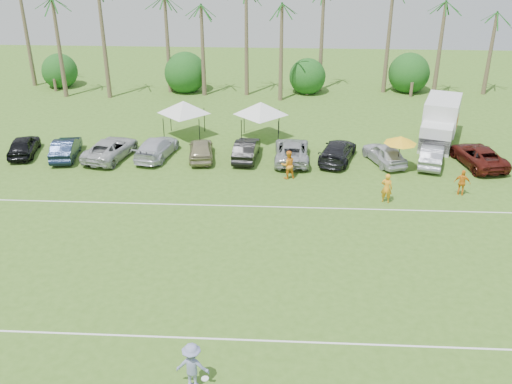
{
  "coord_description": "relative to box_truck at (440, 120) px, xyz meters",
  "views": [
    {
      "loc": [
        4.01,
        -16.37,
        15.68
      ],
      "look_at": [
        2.41,
        12.69,
        1.6
      ],
      "focal_mm": 40.0,
      "sensor_mm": 36.0,
      "label": 1
    }
  ],
  "objects": [
    {
      "name": "palm_tree_1",
      "position": [
        -32.76,
        12.2,
        6.64
      ],
      "size": [
        2.4,
        2.4,
        9.9
      ],
      "color": "brown",
      "rests_on": "ground"
    },
    {
      "name": "frisbee_player",
      "position": [
        -14.95,
        -26.43,
        -0.75
      ],
      "size": [
        1.29,
        0.87,
        1.91
      ],
      "rotation": [
        0.0,
        0.0,
        3.06
      ],
      "color": "#7D83B2",
      "rests_on": "ground"
    },
    {
      "name": "bush_tree_1",
      "position": [
        -21.76,
        13.2,
        0.09
      ],
      "size": [
        4.0,
        4.0,
        4.0
      ],
      "color": "brown",
      "rests_on": "ground"
    },
    {
      "name": "canopy_tent_left",
      "position": [
        -19.67,
        -0.14,
        1.23
      ],
      "size": [
        4.23,
        4.23,
        3.43
      ],
      "color": "black",
      "rests_on": "ground"
    },
    {
      "name": "ground",
      "position": [
        -15.76,
        -25.8,
        -1.71
      ],
      "size": [
        120.0,
        120.0,
        0.0
      ],
      "primitive_type": "plane",
      "color": "#3F681F",
      "rests_on": "ground"
    },
    {
      "name": "parked_car_10",
      "position": [
        1.68,
        -4.62,
        -0.99
      ],
      "size": [
        3.32,
        5.51,
        1.43
      ],
      "primitive_type": "imported",
      "rotation": [
        0.0,
        0.0,
        3.34
      ],
      "color": "#4B150F",
      "rests_on": "ground"
    },
    {
      "name": "parked_car_0",
      "position": [
        -30.74,
        -4.47,
        -0.99
      ],
      "size": [
        2.41,
        4.43,
        1.43
      ],
      "primitive_type": "imported",
      "rotation": [
        0.0,
        0.0,
        3.32
      ],
      "color": "black",
      "rests_on": "ground"
    },
    {
      "name": "field_lines",
      "position": [
        -15.76,
        -17.8,
        -1.7
      ],
      "size": [
        80.0,
        12.1,
        0.01
      ],
      "color": "white",
      "rests_on": "ground"
    },
    {
      "name": "parked_car_3",
      "position": [
        -21.01,
        -4.33,
        -0.99
      ],
      "size": [
        2.86,
        5.21,
        1.43
      ],
      "primitive_type": "imported",
      "rotation": [
        0.0,
        0.0,
        2.96
      ],
      "color": "silver",
      "rests_on": "ground"
    },
    {
      "name": "parked_car_8",
      "position": [
        -4.8,
        -4.6,
        -0.99
      ],
      "size": [
        3.04,
        4.52,
        1.43
      ],
      "primitive_type": "imported",
      "rotation": [
        0.0,
        0.0,
        3.49
      ],
      "color": "silver",
      "rests_on": "ground"
    },
    {
      "name": "palm_tree_8",
      "position": [
        -2.76,
        12.2,
        5.77
      ],
      "size": [
        2.4,
        2.4,
        8.9
      ],
      "color": "brown",
      "rests_on": "ground"
    },
    {
      "name": "palm_tree_9",
      "position": [
        2.24,
        12.2,
        6.64
      ],
      "size": [
        2.4,
        2.4,
        9.9
      ],
      "color": "brown",
      "rests_on": "ground"
    },
    {
      "name": "bush_tree_0",
      "position": [
        -34.76,
        13.2,
        0.09
      ],
      "size": [
        4.0,
        4.0,
        4.0
      ],
      "color": "brown",
      "rests_on": "ground"
    },
    {
      "name": "parked_car_7",
      "position": [
        -8.04,
        -4.28,
        -0.99
      ],
      "size": [
        3.33,
        5.29,
        1.43
      ],
      "primitive_type": "imported",
      "rotation": [
        0.0,
        0.0,
        2.85
      ],
      "color": "black",
      "rests_on": "ground"
    },
    {
      "name": "sideline_player_a",
      "position": [
        -5.59,
        -10.76,
        -0.77
      ],
      "size": [
        0.8,
        0.66,
        1.88
      ],
      "primitive_type": "imported",
      "rotation": [
        0.0,
        0.0,
        2.77
      ],
      "color": "orange",
      "rests_on": "ground"
    },
    {
      "name": "box_truck",
      "position": [
        0.0,
        0.0,
        0.0
      ],
      "size": [
        4.2,
        6.62,
        3.2
      ],
      "rotation": [
        0.0,
        0.0,
        -0.33
      ],
      "color": "silver",
      "rests_on": "ground"
    },
    {
      "name": "parked_car_9",
      "position": [
        -1.56,
        -4.72,
        -0.99
      ],
      "size": [
        2.64,
        4.59,
        1.43
      ],
      "primitive_type": "imported",
      "rotation": [
        0.0,
        0.0,
        2.87
      ],
      "color": "gray",
      "rests_on": "ground"
    },
    {
      "name": "parked_car_6",
      "position": [
        -11.29,
        -4.42,
        -0.99
      ],
      "size": [
        2.39,
        5.15,
        1.43
      ],
      "primitive_type": "imported",
      "rotation": [
        0.0,
        0.0,
        3.14
      ],
      "color": "#A1A3A6",
      "rests_on": "ground"
    },
    {
      "name": "canopy_tent_right",
      "position": [
        -13.7,
        -0.26,
        1.27
      ],
      "size": [
        4.3,
        4.3,
        3.48
      ],
      "color": "black",
      "rests_on": "ground"
    },
    {
      "name": "palm_tree_5",
      "position": [
        -15.76,
        12.2,
        6.64
      ],
      "size": [
        2.4,
        2.4,
        9.9
      ],
      "color": "brown",
      "rests_on": "ground"
    },
    {
      "name": "market_umbrella",
      "position": [
        -4.05,
        -5.83,
        0.51
      ],
      "size": [
        2.22,
        2.22,
        2.47
      ],
      "color": "black",
      "rests_on": "ground"
    },
    {
      "name": "sideline_player_b",
      "position": [
        -11.55,
        -7.55,
        -0.74
      ],
      "size": [
        1.12,
        0.98,
        1.93
      ],
      "primitive_type": "imported",
      "rotation": [
        0.0,
        0.0,
        3.45
      ],
      "color": "orange",
      "rests_on": "ground"
    },
    {
      "name": "parked_car_4",
      "position": [
        -17.77,
        -4.49,
        -0.99
      ],
      "size": [
        2.22,
        4.38,
        1.43
      ],
      "primitive_type": "imported",
      "rotation": [
        0.0,
        0.0,
        3.27
      ],
      "color": "gray",
      "rests_on": "ground"
    },
    {
      "name": "bush_tree_3",
      "position": [
        0.24,
        13.2,
        0.09
      ],
      "size": [
        4.0,
        4.0,
        4.0
      ],
      "color": "brown",
      "rests_on": "ground"
    },
    {
      "name": "parked_car_1",
      "position": [
        -27.5,
        -4.83,
        -0.99
      ],
      "size": [
        2.13,
        4.51,
        1.43
      ],
      "primitive_type": "imported",
      "rotation": [
        0.0,
        0.0,
        3.29
      ],
      "color": "black",
      "rests_on": "ground"
    },
    {
      "name": "bush_tree_2",
      "position": [
        -9.76,
        13.2,
        0.09
      ],
      "size": [
        4.0,
        4.0,
        4.0
      ],
      "color": "brown",
      "rests_on": "ground"
    },
    {
      "name": "parked_car_5",
      "position": [
        -14.53,
        -4.33,
        -0.99
      ],
      "size": [
        1.84,
        4.44,
        1.43
      ],
      "primitive_type": "imported",
      "rotation": [
        0.0,
        0.0,
        3.07
      ],
      "color": "black",
      "rests_on": "ground"
    },
    {
      "name": "palm_tree_4",
      "position": [
        -19.76,
        12.2,
        5.77
      ],
      "size": [
        2.4,
        2.4,
        8.9
      ],
      "color": "brown",
      "rests_on": "ground"
    },
    {
      "name": "parked_car_2",
      "position": [
        -24.26,
        -4.7,
        -0.99
      ],
      "size": [
        3.45,
        5.54,
        1.43
      ],
      "primitive_type": "imported",
      "rotation": [
        0.0,
        0.0,
        2.92
      ],
      "color": "#B0B1B2",
      "rests_on": "ground"
    },
    {
      "name": "palm_tree_0",
      "position": [
        -37.76,
        12.2,
        5.77
      ],
      "size": [
        2.4,
        2.4,
        8.9
      ],
      "color": "brown",
      "rests_on": "ground"
    },
    {
      "name": "sideline_player_c",
      "position": [
        -0.75,
        -9.51,
        -0.87
      ],
      "size": [
        1.06,
        0.69,
        1.67
      ],
      "primitive_type": "imported",
      "rotation": [
        0.0,
        0.0,
        2.83
      ],
      "color": "orange",
      "rests_on": "ground"
    }
  ]
}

